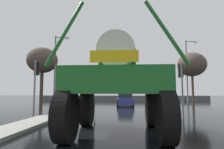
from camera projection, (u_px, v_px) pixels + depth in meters
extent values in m
plane|color=black|center=(119.00, 107.00, 19.01)|extent=(120.00, 120.00, 0.00)
cube|color=#9E9B93|center=(15.00, 128.00, 7.80)|extent=(1.46, 7.63, 0.15)
cylinder|color=black|center=(87.00, 107.00, 8.98)|extent=(0.45, 1.73, 1.73)
cylinder|color=black|center=(151.00, 108.00, 8.74)|extent=(0.45, 1.73, 1.73)
cylinder|color=black|center=(66.00, 116.00, 5.85)|extent=(0.45, 1.73, 1.73)
cylinder|color=black|center=(166.00, 117.00, 5.62)|extent=(0.45, 1.73, 1.73)
cube|color=#1E6B28|center=(117.00, 82.00, 7.40)|extent=(3.58, 3.84, 0.87)
cube|color=#1A5B22|center=(118.00, 62.00, 7.87)|extent=(1.48, 1.15, 0.90)
cylinder|color=silver|center=(116.00, 52.00, 6.96)|extent=(1.33, 1.38, 1.33)
cylinder|color=#1E6B28|center=(64.00, 34.00, 5.94)|extent=(1.26, 0.12, 2.14)
cylinder|color=#1E6B28|center=(167.00, 32.00, 5.70)|extent=(1.35, 0.12, 2.09)
cube|color=yellow|center=(114.00, 56.00, 5.53)|extent=(1.46, 0.04, 0.36)
cube|color=navy|center=(125.00, 101.00, 21.45)|extent=(1.94, 4.20, 0.70)
cube|color=#23282D|center=(125.00, 95.00, 21.36)|extent=(1.68, 2.19, 0.64)
cylinder|color=black|center=(117.00, 102.00, 22.79)|extent=(0.22, 0.61, 0.60)
cylinder|color=black|center=(131.00, 102.00, 22.76)|extent=(0.22, 0.61, 0.60)
cylinder|color=black|center=(118.00, 104.00, 20.10)|extent=(0.22, 0.61, 0.60)
cylinder|color=black|center=(133.00, 104.00, 20.07)|extent=(0.22, 0.61, 0.60)
cylinder|color=slate|center=(35.00, 89.00, 11.81)|extent=(0.11, 0.11, 3.63)
cube|color=black|center=(37.00, 69.00, 12.14)|extent=(0.24, 0.32, 0.84)
sphere|color=red|center=(38.00, 65.00, 12.35)|extent=(0.17, 0.17, 0.17)
sphere|color=#3C2403|center=(38.00, 69.00, 12.33)|extent=(0.17, 0.17, 0.17)
sphere|color=black|center=(38.00, 73.00, 12.30)|extent=(0.17, 0.17, 0.17)
cylinder|color=slate|center=(182.00, 90.00, 11.11)|extent=(0.11, 0.11, 3.42)
cube|color=black|center=(181.00, 71.00, 11.44)|extent=(0.24, 0.32, 0.84)
sphere|color=red|center=(180.00, 67.00, 11.65)|extent=(0.17, 0.17, 0.17)
sphere|color=#3C2403|center=(180.00, 71.00, 11.63)|extent=(0.17, 0.17, 0.17)
sphere|color=black|center=(180.00, 75.00, 11.60)|extent=(0.17, 0.17, 0.17)
cylinder|color=slate|center=(94.00, 90.00, 27.89)|extent=(0.11, 0.11, 3.70)
cube|color=black|center=(95.00, 81.00, 28.22)|extent=(0.24, 0.32, 0.84)
sphere|color=red|center=(95.00, 80.00, 28.44)|extent=(0.17, 0.17, 0.17)
sphere|color=#3C2403|center=(95.00, 81.00, 28.41)|extent=(0.17, 0.17, 0.17)
sphere|color=black|center=(95.00, 83.00, 28.39)|extent=(0.17, 0.17, 0.17)
cylinder|color=slate|center=(156.00, 91.00, 27.19)|extent=(0.11, 0.11, 3.43)
cube|color=black|center=(155.00, 83.00, 27.52)|extent=(0.24, 0.32, 0.84)
sphere|color=red|center=(155.00, 81.00, 27.73)|extent=(0.17, 0.17, 0.17)
sphere|color=#3C2403|center=(155.00, 83.00, 27.71)|extent=(0.17, 0.17, 0.17)
sphere|color=black|center=(155.00, 85.00, 27.68)|extent=(0.17, 0.17, 0.17)
cylinder|color=slate|center=(55.00, 70.00, 22.66)|extent=(0.18, 0.18, 8.49)
cylinder|color=slate|center=(61.00, 37.00, 22.99)|extent=(1.43, 0.10, 0.10)
cube|color=silver|center=(67.00, 38.00, 22.92)|extent=(0.50, 0.24, 0.16)
cylinder|color=slate|center=(187.00, 71.00, 26.43)|extent=(0.18, 0.18, 8.99)
cylinder|color=slate|center=(190.00, 42.00, 26.79)|extent=(1.32, 0.10, 0.10)
cube|color=silver|center=(195.00, 42.00, 26.73)|extent=(0.50, 0.24, 0.16)
cylinder|color=#473828|center=(41.00, 88.00, 22.71)|extent=(0.41, 0.41, 4.21)
ellipsoid|color=brown|center=(42.00, 60.00, 23.02)|extent=(3.71, 3.71, 3.15)
cylinder|color=#473828|center=(193.00, 89.00, 25.73)|extent=(0.31, 0.31, 4.04)
ellipsoid|color=brown|center=(192.00, 64.00, 26.04)|extent=(3.93, 3.93, 3.34)
cube|color=#59595B|center=(122.00, 98.00, 33.81)|extent=(30.91, 0.24, 0.90)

